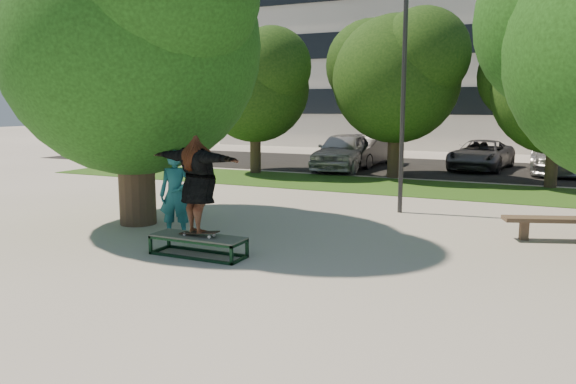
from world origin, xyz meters
The scene contains 16 objects.
ground centered at (0.00, 0.00, 0.00)m, with size 120.00×120.00×0.00m, color gray.
grass_strip centered at (1.00, 9.50, 0.01)m, with size 30.00×4.00×0.02m, color #284E16.
asphalt_strip centered at (0.00, 16.00, 0.01)m, with size 40.00×8.00×0.01m, color black.
tree_left centered at (-4.29, 1.09, 4.42)m, with size 6.96×5.95×7.12m.
bg_tree_left centered at (-6.57, 11.07, 3.73)m, with size 5.28×4.51×5.77m.
bg_tree_mid centered at (-1.08, 12.08, 4.02)m, with size 5.76×4.92×6.24m.
bg_tree_right centered at (4.43, 11.57, 3.49)m, with size 5.04×4.31×5.43m.
lamppost centered at (1.00, 5.00, 3.15)m, with size 0.25×0.15×6.11m.
office_building centered at (-2.00, 31.98, 8.00)m, with size 30.00×14.12×16.00m.
grind_box centered at (-1.31, -0.79, 0.19)m, with size 1.80×0.60×0.38m.
skater_rig centered at (-1.28, -0.79, 1.34)m, with size 2.25×1.10×1.85m.
bystander centered at (-2.50, 0.18, 0.92)m, with size 0.67×0.44×1.85m, color #1A5F65.
car_silver_a centered at (-3.56, 13.50, 0.81)m, with size 1.92×4.76×1.62m, color silver.
car_dark centered at (-3.19, 15.30, 0.71)m, with size 1.51×4.32×1.42m, color black.
car_grey centered at (1.74, 16.18, 0.64)m, with size 2.11×4.57×1.27m, color #59585D.
car_silver_b centered at (4.77, 16.31, 0.78)m, with size 2.19×5.38×1.56m, color #B3B4B8.
Camera 1 is at (4.46, -9.17, 2.75)m, focal length 35.00 mm.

